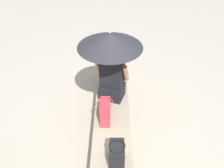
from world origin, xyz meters
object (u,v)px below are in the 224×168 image
object	(u,v)px
shoulder_bag_spare	(114,65)
person_seated	(112,76)
handbag_black	(105,112)
tote_bag_canvas	(117,154)
parasol	(110,40)

from	to	relation	value
shoulder_bag_spare	person_seated	bearing A→B (deg)	177.84
person_seated	shoulder_bag_spare	xyz separation A→B (m)	(0.67, -0.03, -0.25)
handbag_black	shoulder_bag_spare	world-z (taller)	handbag_black
person_seated	handbag_black	xyz separation A→B (m)	(-0.50, 0.09, -0.22)
handbag_black	tote_bag_canvas	bearing A→B (deg)	-167.19
parasol	shoulder_bag_spare	xyz separation A→B (m)	(0.65, -0.05, -0.81)
tote_bag_canvas	shoulder_bag_spare	bearing A→B (deg)	1.14
handbag_black	shoulder_bag_spare	size ratio (longest dim) A/B	1.22
parasol	handbag_black	xyz separation A→B (m)	(-0.53, 0.06, -0.78)
parasol	handbag_black	distance (m)	0.94
handbag_black	tote_bag_canvas	distance (m)	0.66
handbag_black	parasol	bearing A→B (deg)	-6.51
parasol	handbag_black	bearing A→B (deg)	173.49
person_seated	tote_bag_canvas	size ratio (longest dim) A/B	3.08
handbag_black	tote_bag_canvas	xyz separation A→B (m)	(-0.65, -0.15, -0.03)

